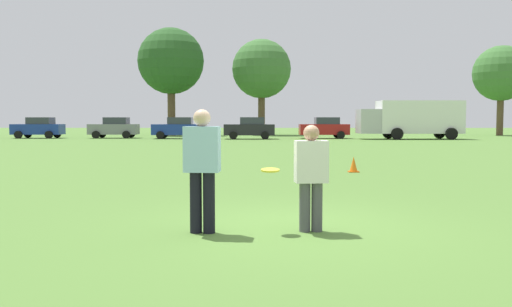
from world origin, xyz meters
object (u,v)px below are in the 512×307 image
at_px(player_defender, 311,172).
at_px(parked_car_center, 114,128).
at_px(player_thrower, 202,164).
at_px(box_truck, 412,118).
at_px(parked_car_mid_right, 178,128).
at_px(parked_car_mid_left, 39,128).
at_px(parked_car_far_right, 325,128).
at_px(frisbee, 270,170).
at_px(traffic_cone, 354,165).
at_px(parked_car_near_right, 250,128).

xyz_separation_m(player_defender, parked_car_center, (-13.70, 39.02, 0.06)).
bearing_deg(player_thrower, box_truck, 70.25).
bearing_deg(player_defender, parked_car_mid_right, 101.82).
xyz_separation_m(player_thrower, parked_car_center, (-12.13, 39.14, -0.08)).
relative_size(player_defender, parked_car_center, 0.37).
bearing_deg(player_defender, parked_car_center, 109.34).
relative_size(parked_car_mid_left, parked_car_far_right, 1.00).
bearing_deg(frisbee, parked_car_mid_left, 116.89).
distance_m(parked_car_mid_left, box_truck, 32.08).
xyz_separation_m(player_thrower, player_defender, (1.57, 0.12, -0.13)).
height_order(player_defender, parked_car_far_right, parked_car_far_right).
xyz_separation_m(player_defender, parked_car_mid_left, (-20.27, 38.74, 0.06)).
height_order(parked_car_mid_left, parked_car_far_right, same).
height_order(traffic_cone, parked_car_far_right, parked_car_far_right).
bearing_deg(box_truck, parked_car_far_right, 169.21).
xyz_separation_m(frisbee, parked_car_near_right, (-1.16, 37.00, 0.02)).
xyz_separation_m(player_defender, frisbee, (-0.59, -0.05, 0.04)).
height_order(player_thrower, parked_car_far_right, parked_car_far_right).
height_order(player_defender, parked_car_center, parked_car_center).
bearing_deg(box_truck, parked_car_center, 175.39).
xyz_separation_m(parked_car_mid_right, parked_car_far_right, (12.55, 0.58, 0.00)).
bearing_deg(frisbee, parked_car_center, 108.53).
bearing_deg(player_thrower, frisbee, 3.71).
relative_size(frisbee, parked_car_center, 0.06).
distance_m(player_thrower, parked_car_near_right, 37.06).
distance_m(frisbee, parked_car_center, 41.21).
relative_size(parked_car_mid_left, box_truck, 0.50).
relative_size(traffic_cone, parked_car_center, 0.11).
height_order(player_thrower, player_defender, player_thrower).
xyz_separation_m(frisbee, parked_car_center, (-13.10, 39.08, 0.02)).
height_order(parked_car_center, parked_car_far_right, same).
height_order(player_defender, parked_car_near_right, parked_car_near_right).
height_order(player_defender, box_truck, box_truck).
relative_size(parked_car_center, box_truck, 0.50).
relative_size(traffic_cone, parked_car_mid_left, 0.11).
distance_m(player_thrower, parked_car_mid_right, 38.38).
bearing_deg(parked_car_near_right, traffic_cone, -82.14).
xyz_separation_m(parked_car_center, box_truck, (25.44, -2.05, 0.83)).
xyz_separation_m(player_thrower, parked_car_near_right, (-0.18, 37.06, -0.08)).
bearing_deg(player_thrower, parked_car_center, 107.21).
bearing_deg(traffic_cone, parked_car_near_right, 97.86).
relative_size(player_thrower, player_defender, 1.14).
relative_size(parked_car_mid_right, parked_car_near_right, 1.00).
relative_size(traffic_cone, parked_car_far_right, 0.11).
distance_m(traffic_cone, parked_car_center, 34.09).
distance_m(parked_car_mid_left, parked_car_mid_right, 12.42).
bearing_deg(parked_car_near_right, parked_car_far_right, 12.12).
xyz_separation_m(parked_car_mid_left, box_truck, (32.02, -1.77, 0.83)).
height_order(frisbee, parked_car_far_right, parked_car_far_right).
height_order(parked_car_near_right, parked_car_far_right, same).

